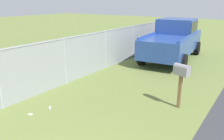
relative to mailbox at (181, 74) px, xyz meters
name	(u,v)px	position (x,y,z in m)	size (l,w,h in m)	color
mailbox	(181,74)	(0.00, 0.00, 0.00)	(0.32, 0.48, 1.33)	brown
pickup_truck	(174,38)	(5.63, 2.29, 0.06)	(5.62, 2.65, 2.09)	#284793
fence_section	(106,48)	(2.09, 4.19, -0.11)	(15.36, 0.07, 1.75)	#9EA3A8
litter_can_midfield_a	(50,108)	(-2.24, 3.04, -1.02)	(0.07, 0.07, 0.12)	silver
litter_wrapper_near_hydrant	(30,114)	(-2.77, 3.23, -1.05)	(0.12, 0.08, 0.01)	silver
litter_bottle_midfield_b	(179,67)	(4.17, 1.40, -1.02)	(0.07, 0.07, 0.22)	#B2D8BF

